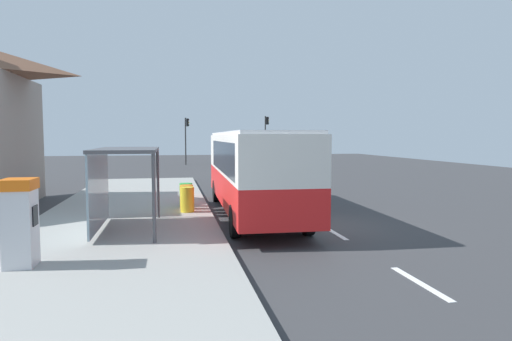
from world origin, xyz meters
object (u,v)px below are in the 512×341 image
object	(u,v)px
recycling_bin_orange	(187,197)
bus_shelter	(117,168)
bus	(252,168)
sedan_near	(239,158)
traffic_light_near_side	(266,132)
recycling_bin_green	(186,195)
traffic_light_far_side	(186,134)
ticket_machine	(20,222)
white_van	(255,157)
recycling_bin_yellow	(187,199)

from	to	relation	value
recycling_bin_orange	bus_shelter	world-z (taller)	bus_shelter
bus	recycling_bin_orange	world-z (taller)	bus
sedan_near	bus_shelter	bearing A→B (deg)	-105.12
sedan_near	traffic_light_near_side	xyz separation A→B (m)	(3.20, 1.44, 2.70)
recycling_bin_green	recycling_bin_orange	bearing A→B (deg)	-90.00
bus	bus_shelter	distance (m)	5.45
bus	recycling_bin_green	distance (m)	3.16
traffic_light_far_side	ticket_machine	bearing A→B (deg)	-97.41
white_van	traffic_light_far_side	bearing A→B (deg)	114.36
bus	traffic_light_far_side	size ratio (longest dim) A/B	2.19
recycling_bin_yellow	white_van	bearing A→B (deg)	72.15
bus	traffic_light_far_side	world-z (taller)	traffic_light_far_side
recycling_bin_orange	traffic_light_far_side	bearing A→B (deg)	87.96
sedan_near	recycling_bin_yellow	bearing A→B (deg)	-102.49
bus_shelter	white_van	bearing A→B (deg)	69.27
bus	recycling_bin_orange	distance (m)	2.89
bus	recycling_bin_yellow	world-z (taller)	bus
recycling_bin_orange	traffic_light_far_side	world-z (taller)	traffic_light_far_side
bus	recycling_bin_yellow	distance (m)	2.76
bus	ticket_machine	distance (m)	9.00
recycling_bin_yellow	traffic_light_far_side	distance (m)	31.71
white_van	traffic_light_near_side	bearing A→B (deg)	73.18
recycling_bin_orange	recycling_bin_yellow	bearing A→B (deg)	-90.00
sedan_near	traffic_light_near_side	size ratio (longest dim) A/B	0.85
white_van	bus	bearing A→B (deg)	-101.06
white_van	traffic_light_far_side	world-z (taller)	traffic_light_far_side
ticket_machine	traffic_light_near_side	size ratio (longest dim) A/B	0.37
sedan_near	traffic_light_far_side	world-z (taller)	traffic_light_far_side
white_van	bus_shelter	distance (m)	24.35
white_van	traffic_light_far_side	size ratio (longest dim) A/B	1.04
recycling_bin_green	bus_shelter	bearing A→B (deg)	-117.28
recycling_bin_yellow	ticket_machine	bearing A→B (deg)	-120.69
white_van	recycling_bin_orange	size ratio (longest dim) A/B	5.52
sedan_near	ticket_machine	world-z (taller)	ticket_machine
traffic_light_near_side	sedan_near	bearing A→B (deg)	-155.77
recycling_bin_green	bus_shelter	xyz separation A→B (m)	(-2.21, -4.29, 1.44)
bus	recycling_bin_yellow	size ratio (longest dim) A/B	11.65
recycling_bin_yellow	recycling_bin_green	distance (m)	1.40
bus	recycling_bin_green	xyz separation A→B (m)	(-2.49, 1.55, -1.19)
recycling_bin_orange	sedan_near	bearing A→B (deg)	77.22
traffic_light_far_side	bus_shelter	distance (m)	34.65
white_van	sedan_near	distance (m)	9.48
bus	recycling_bin_green	bearing A→B (deg)	148.08
bus_shelter	traffic_light_near_side	bearing A→B (deg)	70.52
recycling_bin_orange	traffic_light_near_side	xyz separation A→B (m)	(9.70, 30.08, 2.83)
sedan_near	recycling_bin_yellow	world-z (taller)	sedan_near
recycling_bin_orange	ticket_machine	bearing A→B (deg)	-118.18
bus	ticket_machine	world-z (taller)	bus
sedan_near	ticket_machine	bearing A→B (deg)	-106.11
sedan_near	traffic_light_far_side	xyz separation A→B (m)	(-5.40, 2.24, 2.57)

